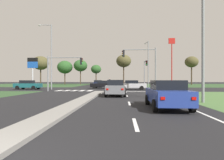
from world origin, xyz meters
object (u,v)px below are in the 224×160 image
car_black_second (103,84)px  street_lamp_second (50,54)px  car_teal_fifth (28,85)px  pedestrian_at_median (110,81)px  traffic_signal_near_right (144,61)px  treeline_near (41,63)px  treeline_sixth (192,62)px  car_blue_fourth (167,94)px  fastfood_pole_sign (172,51)px  car_navy_sixth (98,84)px  traffic_signal_far_right (145,69)px  car_silver_third (132,85)px  fuel_price_totem (33,66)px  treeline_fifth (124,61)px  treeline_second (65,67)px  car_grey_near (116,88)px  street_lamp_near (201,32)px  traffic_signal_near_left (62,66)px  treeline_third (81,66)px  treeline_fourth (96,69)px  street_lamp_third (148,62)px

car_black_second → street_lamp_second: bearing=118.0°
car_teal_fifth → pedestrian_at_median: 18.56m
traffic_signal_near_right → treeline_near: 47.50m
treeline_sixth → pedestrian_at_median: bearing=-146.4°
treeline_sixth → car_blue_fourth: bearing=-111.3°
fastfood_pole_sign → car_navy_sixth: bearing=-146.0°
car_teal_fifth → street_lamp_second: 6.58m
traffic_signal_far_right → traffic_signal_near_right: bearing=-97.9°
car_silver_third → traffic_signal_near_right: bearing=15.2°
treeline_near → treeline_sixth: size_ratio=1.06×
car_silver_third → car_black_second: bearing=-126.0°
fastfood_pole_sign → fuel_price_totem: 37.58m
car_navy_sixth → treeline_fifth: size_ratio=0.44×
car_blue_fourth → treeline_near: size_ratio=0.47×
car_black_second → treeline_sixth: size_ratio=0.50×
car_blue_fourth → treeline_second: 56.51m
car_grey_near → treeline_near: (-27.16, 43.42, 6.46)m
pedestrian_at_median → treeline_near: 31.30m
traffic_signal_far_right → fastfood_pole_sign: fastfood_pole_sign is taller
car_navy_sixth → fastfood_pole_sign: size_ratio=0.33×
street_lamp_near → fastfood_pole_sign: bearing=78.3°
car_black_second → treeline_fifth: 28.87m
car_blue_fourth → traffic_signal_near_left: traffic_signal_near_left is taller
car_blue_fourth → street_lamp_second: 24.88m
street_lamp_near → fuel_price_totem: street_lamp_near is taller
treeline_fifth → fastfood_pole_sign: bearing=-31.3°
traffic_signal_near_right → treeline_fifth: 36.66m
car_navy_sixth → treeline_third: treeline_third is taller
treeline_fourth → fuel_price_totem: bearing=-105.3°
street_lamp_second → car_teal_fifth: bearing=174.3°
traffic_signal_near_right → street_lamp_near: street_lamp_near is taller
street_lamp_third → treeline_near: street_lamp_third is taller
traffic_signal_far_right → treeline_near: treeline_near is taller
street_lamp_near → treeline_sixth: (16.24, 46.81, 2.19)m
treeline_near → fuel_price_totem: bearing=-68.2°
treeline_second → traffic_signal_near_right: bearing=-58.3°
street_lamp_near → treeline_third: size_ratio=1.08×
car_black_second → car_silver_third: car_silver_third is taller
car_navy_sixth → treeline_second: treeline_second is taller
traffic_signal_far_right → street_lamp_near: (1.09, -24.09, 1.25)m
street_lamp_second → car_navy_sixth: bearing=58.4°
fastfood_pole_sign → treeline_near: 42.69m
car_teal_fifth → pedestrian_at_median: size_ratio=2.33×
pedestrian_at_median → traffic_signal_near_right: bearing=-86.9°
car_teal_fifth → street_lamp_second: street_lamp_second is taller
car_grey_near → fastfood_pole_sign: bearing=67.5°
car_grey_near → car_teal_fifth: (-15.34, 12.06, -0.04)m
car_blue_fourth → traffic_signal_near_right: bearing=88.5°
car_grey_near → car_black_second: 16.33m
street_lamp_second → fastfood_pole_sign: bearing=42.5°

